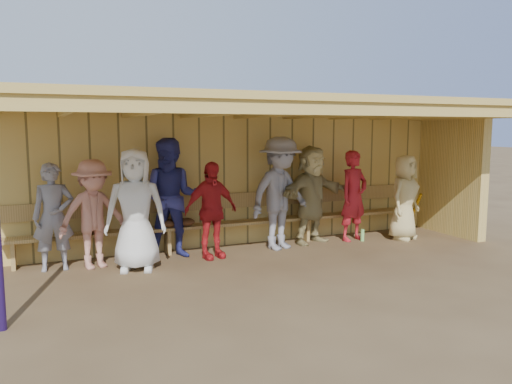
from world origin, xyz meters
TOP-DOWN VIEW (x-y plane):
  - ground at (0.00, 0.00)m, footprint 90.00×90.00m
  - player_a at (-3.03, 0.76)m, footprint 0.59×0.39m
  - player_b at (-1.93, 0.30)m, footprint 0.99×0.78m
  - player_c at (-1.26, 0.81)m, footprint 1.13×1.01m
  - player_d at (-0.71, 0.51)m, footprint 0.96×0.53m
  - player_e at (0.57, 0.63)m, footprint 1.41×1.06m
  - player_f at (1.28, 0.81)m, footprint 1.72×1.00m
  - player_g at (2.11, 0.69)m, footprint 0.68×0.52m
  - player_h at (3.03, 0.40)m, footprint 0.91×0.78m
  - player_extra at (-2.48, 0.65)m, footprint 1.17×0.86m
  - dugout_structure at (0.39, 0.69)m, footprint 8.80×3.20m
  - bench at (0.00, 1.12)m, footprint 7.60×0.34m
  - dugout_equipment at (-0.67, 0.99)m, footprint 6.34×0.62m

SIDE VIEW (x-z plane):
  - ground at x=0.00m, z-range 0.00..0.00m
  - dugout_equipment at x=-0.67m, z-range 0.09..0.89m
  - bench at x=0.00m, z-range 0.06..0.99m
  - player_d at x=-0.71m, z-range 0.00..1.55m
  - player_a at x=-3.03m, z-range 0.00..1.58m
  - player_h at x=3.03m, z-range 0.00..1.58m
  - player_extra at x=-2.48m, z-range 0.00..1.62m
  - player_g at x=2.11m, z-range 0.00..1.66m
  - player_f at x=1.28m, z-range 0.00..1.77m
  - player_b at x=-1.93m, z-range 0.00..1.79m
  - player_c at x=-1.26m, z-range 0.00..1.92m
  - player_e at x=0.57m, z-range 0.00..1.93m
  - dugout_structure at x=0.39m, z-range 0.44..2.94m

